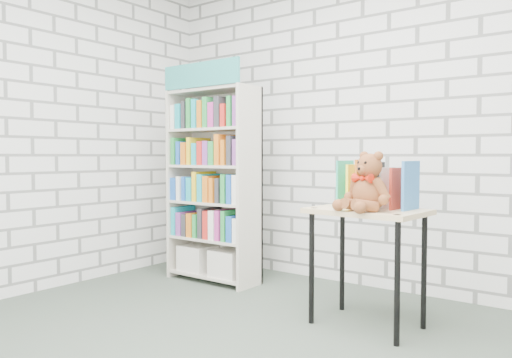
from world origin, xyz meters
The scene contains 5 objects.
room_shell centered at (0.00, 0.00, 1.78)m, with size 4.52×4.02×2.81m.
bookshelf centered at (-1.33, 1.36, 0.87)m, with size 0.85×0.33×1.90m.
display_table centered at (0.25, 1.07, 0.66)m, with size 0.74×0.54×0.77m.
table_books centered at (0.26, 1.18, 0.91)m, with size 0.51×0.25×0.30m.
teddy_bear centered at (0.30, 0.95, 0.91)m, with size 0.34×0.33×0.37m.
Camera 1 is at (1.60, -1.92, 1.10)m, focal length 35.00 mm.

